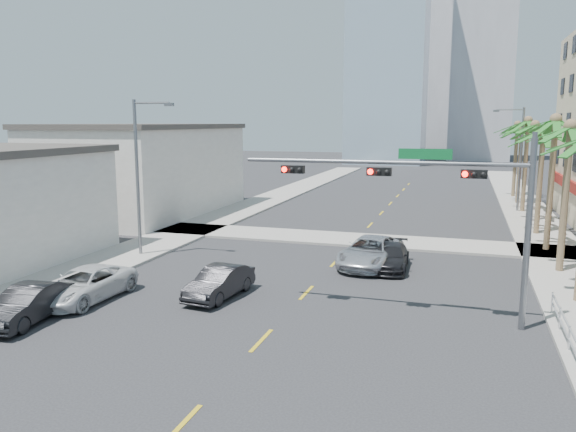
{
  "coord_description": "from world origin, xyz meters",
  "views": [
    {
      "loc": [
        6.66,
        -13.94,
        7.74
      ],
      "look_at": [
        -0.95,
        10.21,
        3.5
      ],
      "focal_mm": 35.0,
      "sensor_mm": 36.0,
      "label": 1
    }
  ],
  "objects_px": {
    "traffic_signal_mast": "(439,194)",
    "car_parked_far": "(85,285)",
    "car_lane_left": "(220,282)",
    "car_parked_mid": "(27,304)",
    "car_lane_center": "(370,252)",
    "car_lane_right": "(390,257)"
  },
  "relations": [
    {
      "from": "traffic_signal_mast",
      "to": "car_lane_right",
      "type": "bearing_deg",
      "value": 109.64
    },
    {
      "from": "traffic_signal_mast",
      "to": "car_lane_right",
      "type": "xyz_separation_m",
      "value": [
        -2.67,
        7.49,
        -4.41
      ]
    },
    {
      "from": "traffic_signal_mast",
      "to": "car_parked_far",
      "type": "height_order",
      "value": "traffic_signal_mast"
    },
    {
      "from": "car_parked_mid",
      "to": "car_lane_left",
      "type": "bearing_deg",
      "value": 34.82
    },
    {
      "from": "traffic_signal_mast",
      "to": "car_lane_center",
      "type": "bearing_deg",
      "value": 115.96
    },
    {
      "from": "car_lane_left",
      "to": "car_lane_center",
      "type": "bearing_deg",
      "value": 60.13
    },
    {
      "from": "car_parked_far",
      "to": "car_lane_left",
      "type": "height_order",
      "value": "car_parked_far"
    },
    {
      "from": "car_parked_mid",
      "to": "car_lane_left",
      "type": "xyz_separation_m",
      "value": [
        5.87,
        5.13,
        -0.02
      ]
    },
    {
      "from": "car_lane_left",
      "to": "car_parked_far",
      "type": "bearing_deg",
      "value": -151.67
    },
    {
      "from": "traffic_signal_mast",
      "to": "car_lane_left",
      "type": "relative_size",
      "value": 2.66
    },
    {
      "from": "car_lane_left",
      "to": "car_lane_center",
      "type": "distance_m",
      "value": 9.33
    },
    {
      "from": "car_lane_center",
      "to": "car_lane_right",
      "type": "height_order",
      "value": "car_lane_center"
    },
    {
      "from": "car_parked_far",
      "to": "car_lane_center",
      "type": "distance_m",
      "value": 14.66
    },
    {
      "from": "car_parked_mid",
      "to": "car_lane_left",
      "type": "distance_m",
      "value": 7.8
    },
    {
      "from": "car_lane_center",
      "to": "car_lane_right",
      "type": "relative_size",
      "value": 1.26
    },
    {
      "from": "car_parked_mid",
      "to": "car_lane_left",
      "type": "relative_size",
      "value": 1.03
    },
    {
      "from": "traffic_signal_mast",
      "to": "car_lane_right",
      "type": "distance_m",
      "value": 9.1
    },
    {
      "from": "traffic_signal_mast",
      "to": "car_lane_center",
      "type": "xyz_separation_m",
      "value": [
        -3.78,
        7.77,
        -4.27
      ]
    },
    {
      "from": "car_lane_center",
      "to": "car_lane_left",
      "type": "bearing_deg",
      "value": -119.79
    },
    {
      "from": "car_parked_mid",
      "to": "car_lane_right",
      "type": "distance_m",
      "value": 17.6
    },
    {
      "from": "car_parked_far",
      "to": "car_lane_left",
      "type": "xyz_separation_m",
      "value": [
        5.46,
        2.19,
        -0.02
      ]
    },
    {
      "from": "car_parked_far",
      "to": "car_lane_center",
      "type": "bearing_deg",
      "value": 44.02
    }
  ]
}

